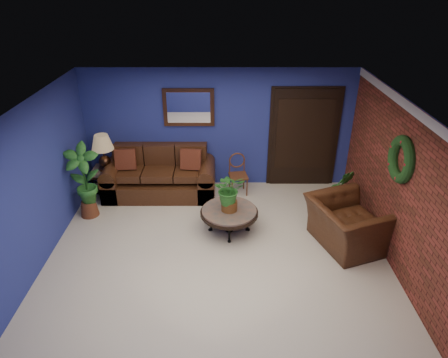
{
  "coord_description": "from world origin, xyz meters",
  "views": [
    {
      "loc": [
        0.1,
        -5.22,
        4.16
      ],
      "look_at": [
        0.1,
        0.55,
        1.11
      ],
      "focal_mm": 32.0,
      "sensor_mm": 36.0,
      "label": 1
    }
  ],
  "objects_px": {
    "coffee_table": "(229,213)",
    "table_lamp": "(103,148)",
    "sofa": "(161,178)",
    "armchair": "(347,224)",
    "end_table": "(107,175)",
    "side_chair": "(238,171)"
  },
  "relations": [
    {
      "from": "coffee_table",
      "to": "table_lamp",
      "type": "distance_m",
      "value": 2.91
    },
    {
      "from": "sofa",
      "to": "armchair",
      "type": "distance_m",
      "value": 3.81
    },
    {
      "from": "end_table",
      "to": "table_lamp",
      "type": "xyz_separation_m",
      "value": [
        0.0,
        -0.0,
        0.6
      ]
    },
    {
      "from": "armchair",
      "to": "end_table",
      "type": "bearing_deg",
      "value": 48.76
    },
    {
      "from": "armchair",
      "to": "coffee_table",
      "type": "bearing_deg",
      "value": 59.02
    },
    {
      "from": "coffee_table",
      "to": "sofa",
      "type": "bearing_deg",
      "value": 135.0
    },
    {
      "from": "table_lamp",
      "to": "side_chair",
      "type": "distance_m",
      "value": 2.74
    },
    {
      "from": "side_chair",
      "to": "armchair",
      "type": "height_order",
      "value": "side_chair"
    },
    {
      "from": "sofa",
      "to": "armchair",
      "type": "relative_size",
      "value": 1.83
    },
    {
      "from": "side_chair",
      "to": "table_lamp",
      "type": "bearing_deg",
      "value": 171.97
    },
    {
      "from": "end_table",
      "to": "armchair",
      "type": "height_order",
      "value": "armchair"
    },
    {
      "from": "coffee_table",
      "to": "armchair",
      "type": "bearing_deg",
      "value": -11.28
    },
    {
      "from": "coffee_table",
      "to": "table_lamp",
      "type": "height_order",
      "value": "table_lamp"
    },
    {
      "from": "coffee_table",
      "to": "end_table",
      "type": "distance_m",
      "value": 2.84
    },
    {
      "from": "sofa",
      "to": "end_table",
      "type": "xyz_separation_m",
      "value": [
        -1.09,
        -0.03,
        0.09
      ]
    },
    {
      "from": "table_lamp",
      "to": "side_chair",
      "type": "bearing_deg",
      "value": 1.31
    },
    {
      "from": "end_table",
      "to": "table_lamp",
      "type": "distance_m",
      "value": 0.6
    },
    {
      "from": "coffee_table",
      "to": "end_table",
      "type": "relative_size",
      "value": 1.7
    },
    {
      "from": "table_lamp",
      "to": "armchair",
      "type": "bearing_deg",
      "value": -21.55
    },
    {
      "from": "coffee_table",
      "to": "side_chair",
      "type": "bearing_deg",
      "value": 82.25
    },
    {
      "from": "end_table",
      "to": "table_lamp",
      "type": "height_order",
      "value": "table_lamp"
    },
    {
      "from": "end_table",
      "to": "sofa",
      "type": "bearing_deg",
      "value": 1.8
    }
  ]
}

